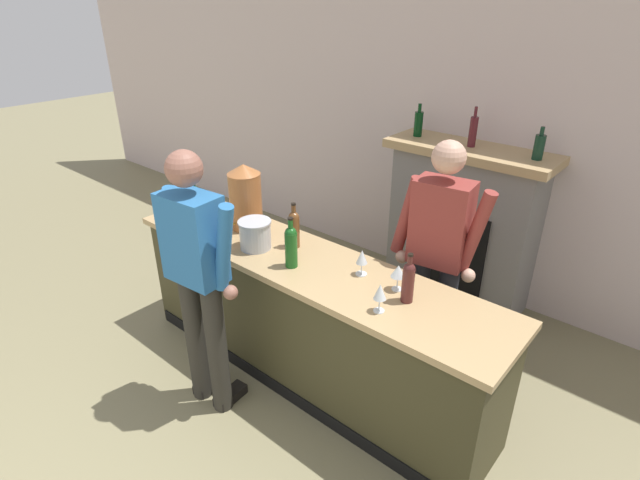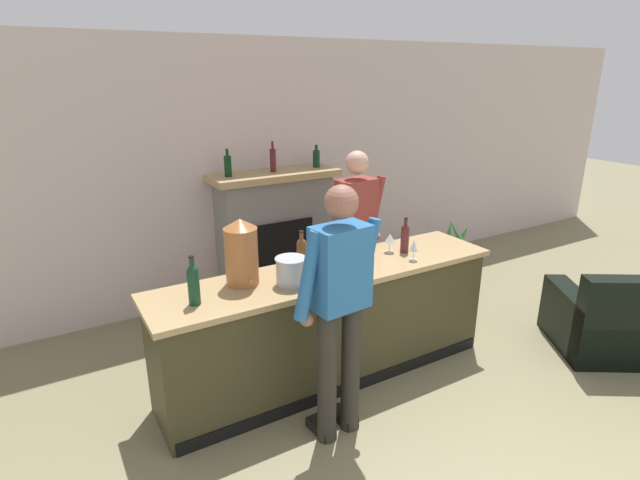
{
  "view_description": "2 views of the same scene",
  "coord_description": "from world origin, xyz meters",
  "px_view_note": "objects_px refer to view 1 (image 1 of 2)",
  "views": [
    {
      "loc": [
        1.7,
        0.56,
        2.54
      ],
      "look_at": [
        -0.27,
        2.87,
        1.01
      ],
      "focal_mm": 28.0,
      "sensor_mm": 36.0,
      "label": 1
    },
    {
      "loc": [
        -2.12,
        -0.37,
        2.41
      ],
      "look_at": [
        -0.15,
        2.97,
        1.09
      ],
      "focal_mm": 28.0,
      "sensor_mm": 36.0,
      "label": 2
    }
  ],
  "objects_px": {
    "fireplace_stone": "(462,225)",
    "wine_bottle_rose_blush": "(408,280)",
    "ice_bucket_steel": "(255,234)",
    "person_bartender": "(437,256)",
    "wine_bottle_burgundy_dark": "(291,245)",
    "wine_bottle_riesling_slim": "(195,201)",
    "wine_glass_front_right": "(398,272)",
    "wine_glass_by_dispenser": "(362,258)",
    "person_customer": "(198,277)",
    "wine_bottle_chardonnay_pale": "(294,228)",
    "copper_dispenser": "(245,196)",
    "wine_glass_near_bucket": "(380,293)"
  },
  "relations": [
    {
      "from": "fireplace_stone",
      "to": "wine_bottle_burgundy_dark",
      "type": "height_order",
      "value": "fireplace_stone"
    },
    {
      "from": "wine_bottle_rose_blush",
      "to": "wine_bottle_chardonnay_pale",
      "type": "relative_size",
      "value": 0.95
    },
    {
      "from": "person_customer",
      "to": "ice_bucket_steel",
      "type": "height_order",
      "value": "person_customer"
    },
    {
      "from": "fireplace_stone",
      "to": "wine_glass_front_right",
      "type": "xyz_separation_m",
      "value": [
        0.33,
        -1.57,
        0.35
      ]
    },
    {
      "from": "ice_bucket_steel",
      "to": "wine_glass_by_dispenser",
      "type": "distance_m",
      "value": 0.79
    },
    {
      "from": "person_customer",
      "to": "wine_bottle_burgundy_dark",
      "type": "xyz_separation_m",
      "value": [
        0.29,
        0.51,
        0.11
      ]
    },
    {
      "from": "wine_bottle_rose_blush",
      "to": "wine_glass_by_dispenser",
      "type": "distance_m",
      "value": 0.38
    },
    {
      "from": "ice_bucket_steel",
      "to": "wine_glass_front_right",
      "type": "bearing_deg",
      "value": 9.62
    },
    {
      "from": "copper_dispenser",
      "to": "wine_glass_front_right",
      "type": "relative_size",
      "value": 2.98
    },
    {
      "from": "person_customer",
      "to": "wine_bottle_riesling_slim",
      "type": "relative_size",
      "value": 5.22
    },
    {
      "from": "ice_bucket_steel",
      "to": "wine_bottle_rose_blush",
      "type": "height_order",
      "value": "wine_bottle_rose_blush"
    },
    {
      "from": "wine_bottle_riesling_slim",
      "to": "wine_glass_front_right",
      "type": "distance_m",
      "value": 1.74
    },
    {
      "from": "person_bartender",
      "to": "wine_bottle_riesling_slim",
      "type": "bearing_deg",
      "value": -159.66
    },
    {
      "from": "fireplace_stone",
      "to": "person_bartender",
      "type": "height_order",
      "value": "person_bartender"
    },
    {
      "from": "fireplace_stone",
      "to": "wine_bottle_chardonnay_pale",
      "type": "xyz_separation_m",
      "value": [
        -0.51,
        -1.56,
        0.38
      ]
    },
    {
      "from": "fireplace_stone",
      "to": "wine_glass_by_dispenser",
      "type": "height_order",
      "value": "fireplace_stone"
    },
    {
      "from": "fireplace_stone",
      "to": "wine_bottle_chardonnay_pale",
      "type": "distance_m",
      "value": 1.69
    },
    {
      "from": "fireplace_stone",
      "to": "person_customer",
      "type": "distance_m",
      "value": 2.39
    },
    {
      "from": "copper_dispenser",
      "to": "wine_bottle_riesling_slim",
      "type": "relative_size",
      "value": 1.44
    },
    {
      "from": "person_customer",
      "to": "wine_bottle_riesling_slim",
      "type": "bearing_deg",
      "value": 143.53
    },
    {
      "from": "person_bartender",
      "to": "wine_bottle_rose_blush",
      "type": "bearing_deg",
      "value": -78.41
    },
    {
      "from": "copper_dispenser",
      "to": "person_customer",
      "type": "bearing_deg",
      "value": -63.15
    },
    {
      "from": "person_customer",
      "to": "person_bartender",
      "type": "bearing_deg",
      "value": 51.73
    },
    {
      "from": "person_customer",
      "to": "ice_bucket_steel",
      "type": "bearing_deg",
      "value": 97.52
    },
    {
      "from": "wine_bottle_riesling_slim",
      "to": "wine_glass_front_right",
      "type": "xyz_separation_m",
      "value": [
        1.73,
        0.14,
        -0.03
      ]
    },
    {
      "from": "wine_bottle_burgundy_dark",
      "to": "wine_glass_front_right",
      "type": "distance_m",
      "value": 0.7
    },
    {
      "from": "wine_bottle_burgundy_dark",
      "to": "wine_glass_front_right",
      "type": "bearing_deg",
      "value": 16.78
    },
    {
      "from": "copper_dispenser",
      "to": "wine_bottle_burgundy_dark",
      "type": "bearing_deg",
      "value": -18.07
    },
    {
      "from": "wine_bottle_rose_blush",
      "to": "wine_bottle_riesling_slim",
      "type": "relative_size",
      "value": 0.9
    },
    {
      "from": "person_bartender",
      "to": "ice_bucket_steel",
      "type": "bearing_deg",
      "value": -146.77
    },
    {
      "from": "wine_bottle_chardonnay_pale",
      "to": "person_bartender",
      "type": "bearing_deg",
      "value": 30.15
    },
    {
      "from": "copper_dispenser",
      "to": "wine_bottle_riesling_slim",
      "type": "height_order",
      "value": "copper_dispenser"
    },
    {
      "from": "wine_glass_near_bucket",
      "to": "person_bartender",
      "type": "bearing_deg",
      "value": 94.13
    },
    {
      "from": "fireplace_stone",
      "to": "ice_bucket_steel",
      "type": "height_order",
      "value": "fireplace_stone"
    },
    {
      "from": "wine_bottle_burgundy_dark",
      "to": "wine_glass_near_bucket",
      "type": "distance_m",
      "value": 0.72
    },
    {
      "from": "wine_bottle_burgundy_dark",
      "to": "wine_bottle_chardonnay_pale",
      "type": "height_order",
      "value": "wine_bottle_burgundy_dark"
    },
    {
      "from": "wine_bottle_riesling_slim",
      "to": "wine_glass_by_dispenser",
      "type": "height_order",
      "value": "wine_bottle_riesling_slim"
    },
    {
      "from": "wine_bottle_riesling_slim",
      "to": "wine_glass_by_dispenser",
      "type": "relative_size",
      "value": 1.98
    },
    {
      "from": "wine_bottle_rose_blush",
      "to": "ice_bucket_steel",
      "type": "bearing_deg",
      "value": -174.57
    },
    {
      "from": "fireplace_stone",
      "to": "wine_bottle_rose_blush",
      "type": "bearing_deg",
      "value": -75.11
    },
    {
      "from": "ice_bucket_steel",
      "to": "person_bartender",
      "type": "bearing_deg",
      "value": 33.23
    },
    {
      "from": "wine_glass_front_right",
      "to": "wine_glass_near_bucket",
      "type": "bearing_deg",
      "value": -79.76
    },
    {
      "from": "fireplace_stone",
      "to": "copper_dispenser",
      "type": "xyz_separation_m",
      "value": [
        -1.0,
        -1.56,
        0.48
      ]
    },
    {
      "from": "wine_bottle_rose_blush",
      "to": "wine_glass_by_dispenser",
      "type": "xyz_separation_m",
      "value": [
        -0.37,
        0.07,
        -0.02
      ]
    },
    {
      "from": "wine_bottle_chardonnay_pale",
      "to": "wine_glass_by_dispenser",
      "type": "height_order",
      "value": "wine_bottle_chardonnay_pale"
    },
    {
      "from": "fireplace_stone",
      "to": "wine_glass_front_right",
      "type": "distance_m",
      "value": 1.64
    },
    {
      "from": "wine_bottle_burgundy_dark",
      "to": "person_bartender",
      "type": "bearing_deg",
      "value": 46.56
    },
    {
      "from": "wine_glass_by_dispenser",
      "to": "wine_glass_near_bucket",
      "type": "distance_m",
      "value": 0.41
    },
    {
      "from": "wine_glass_by_dispenser",
      "to": "person_bartender",
      "type": "bearing_deg",
      "value": 62.28
    },
    {
      "from": "wine_glass_front_right",
      "to": "person_bartender",
      "type": "bearing_deg",
      "value": 90.95
    }
  ]
}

